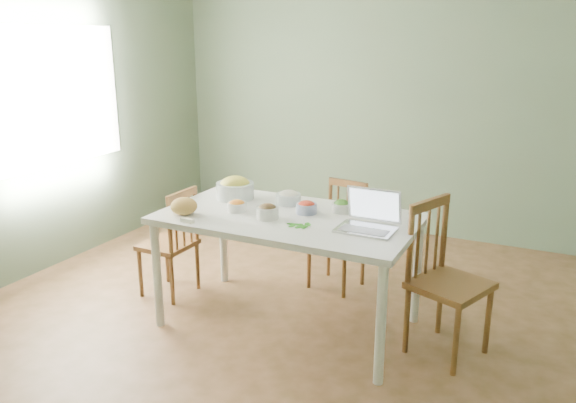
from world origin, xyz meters
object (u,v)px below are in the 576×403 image
at_px(bowl_squash, 235,188).
at_px(laptop, 366,212).
at_px(chair_right, 451,281).
at_px(bread_boule, 184,206).
at_px(chair_far, 337,236).
at_px(dining_table, 288,271).
at_px(chair_left, 168,242).

xyz_separation_m(bowl_squash, laptop, (1.13, -0.29, 0.04)).
xyz_separation_m(chair_right, bread_boule, (-1.76, -0.40, 0.37)).
relative_size(chair_far, laptop, 2.42).
bearing_deg(chair_far, laptop, -49.13).
bearing_deg(laptop, chair_far, 122.35).
distance_m(dining_table, laptop, 0.80).
distance_m(chair_far, bread_boule, 1.35).
relative_size(dining_table, chair_right, 1.73).
bearing_deg(bowl_squash, dining_table, -21.03).
distance_m(chair_far, laptop, 1.09).
height_order(chair_left, bowl_squash, bowl_squash).
bearing_deg(dining_table, chair_left, 177.94).
relative_size(chair_far, chair_left, 1.00).
height_order(dining_table, chair_right, chair_right).
height_order(dining_table, bread_boule, bread_boule).
bearing_deg(chair_far, bowl_squash, -130.39).
xyz_separation_m(dining_table, laptop, (0.58, -0.07, 0.53)).
bearing_deg(dining_table, bowl_squash, 158.97).
bearing_deg(laptop, bread_boule, -169.30).
height_order(chair_far, laptop, laptop).
xyz_separation_m(chair_left, laptop, (1.67, -0.11, 0.51)).
bearing_deg(chair_right, laptop, 129.83).
height_order(chair_far, bread_boule, bread_boule).
bearing_deg(bread_boule, bowl_squash, 78.31).
bearing_deg(bowl_squash, bread_boule, -101.69).
distance_m(bowl_squash, laptop, 1.17).
bearing_deg(chair_right, dining_table, 116.57).
relative_size(chair_right, bowl_squash, 3.56).
bearing_deg(chair_right, bread_boule, 124.08).
xyz_separation_m(dining_table, chair_left, (-1.09, 0.04, 0.03)).
height_order(chair_far, chair_right, chair_right).
xyz_separation_m(dining_table, bowl_squash, (-0.55, 0.21, 0.49)).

